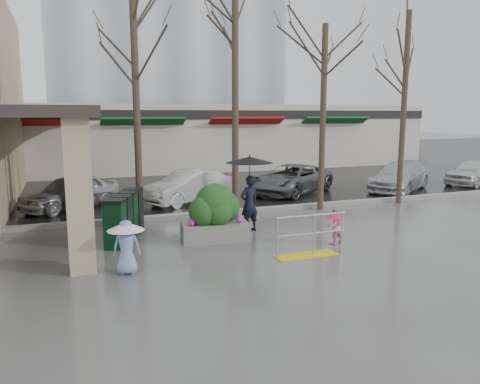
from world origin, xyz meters
TOP-DOWN VIEW (x-y plane):
  - ground at (0.00, 0.00)m, footprint 120.00×120.00m
  - street_asphalt at (0.00, 22.00)m, footprint 120.00×36.00m
  - curb at (0.00, 4.00)m, footprint 120.00×0.30m
  - canopy_slab at (-4.80, 8.00)m, footprint 2.80×18.00m
  - pillar_front at (-3.90, -0.50)m, footprint 0.55×0.55m
  - pillar_back at (-3.90, 6.00)m, footprint 0.55×0.55m
  - storefront_row at (2.00, 17.97)m, footprint 34.00×6.74m
  - office_tower at (4.00, 30.00)m, footprint 18.00×12.00m
  - handrail at (1.36, -1.20)m, footprint 1.90×0.50m
  - tree_west at (-2.00, 3.60)m, footprint 3.20×3.20m
  - tree_midwest at (1.20, 3.60)m, footprint 3.20×3.20m
  - tree_mideast at (4.50, 3.60)m, footprint 3.20×3.20m
  - tree_east at (8.00, 3.60)m, footprint 3.20×3.20m
  - woman at (0.89, 1.56)m, footprint 1.41×1.41m
  - child_pink at (2.49, -0.55)m, footprint 0.54×0.50m
  - child_blue at (-3.00, -0.99)m, footprint 0.81×0.81m
  - planter at (-0.37, 0.97)m, footprint 1.92×1.15m
  - news_boxes at (-2.68, 1.92)m, footprint 1.38×2.33m
  - car_a at (-4.01, 6.91)m, footprint 3.89×3.32m
  - car_b at (0.31, 6.58)m, footprint 4.01×2.94m
  - car_c at (5.04, 7.05)m, footprint 4.95×4.20m
  - car_d at (10.07, 6.12)m, footprint 4.60×3.86m
  - car_e at (14.61, 6.22)m, footprint 3.98×2.65m

SIDE VIEW (x-z plane):
  - ground at x=0.00m, z-range 0.00..0.00m
  - street_asphalt at x=0.00m, z-range 0.00..0.01m
  - curb at x=0.00m, z-range 0.00..0.15m
  - handrail at x=1.36m, z-range -0.14..0.89m
  - child_pink at x=2.49m, z-range 0.06..1.06m
  - car_a at x=-4.01m, z-range 0.00..1.26m
  - car_b at x=0.31m, z-range 0.00..1.26m
  - car_c at x=5.04m, z-range 0.00..1.26m
  - car_d at x=10.07m, z-range 0.00..1.26m
  - car_e at x=14.61m, z-range 0.00..1.26m
  - news_boxes at x=-2.68m, z-range 0.00..1.29m
  - child_blue at x=-3.00m, z-range 0.14..1.34m
  - planter at x=-0.37m, z-range -0.04..1.55m
  - woman at x=0.89m, z-range 0.31..2.57m
  - pillar_front at x=-3.90m, z-range 0.00..3.50m
  - pillar_back at x=-3.90m, z-range 0.00..3.50m
  - storefront_row at x=2.00m, z-range 0.01..4.01m
  - canopy_slab at x=-4.80m, z-range 3.50..3.75m
  - tree_mideast at x=4.50m, z-range 1.61..8.11m
  - tree_west at x=-2.00m, z-range 1.68..8.48m
  - tree_midwest at x=1.20m, z-range 1.73..8.73m
  - tree_east at x=8.00m, z-range 1.78..8.98m
  - office_tower at x=4.00m, z-range 0.00..25.00m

